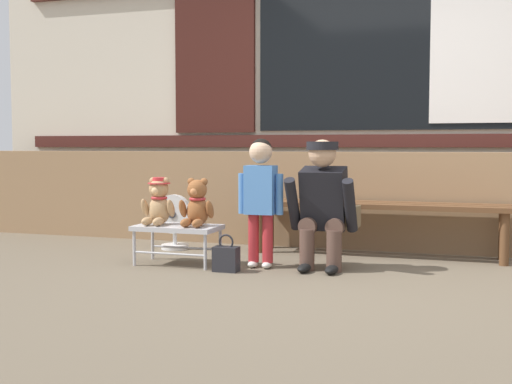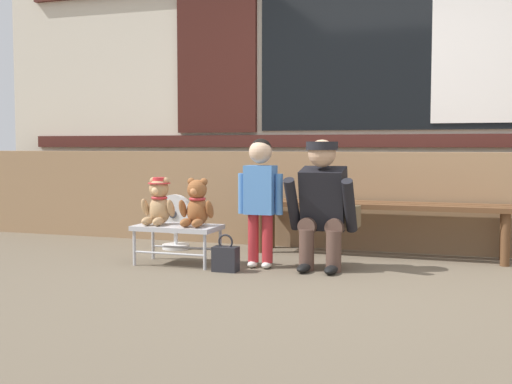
{
  "view_description": "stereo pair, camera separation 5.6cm",
  "coord_description": "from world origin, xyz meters",
  "px_view_note": "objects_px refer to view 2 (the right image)",
  "views": [
    {
      "loc": [
        0.81,
        -4.35,
        0.91
      ],
      "look_at": [
        -0.79,
        0.44,
        0.55
      ],
      "focal_mm": 46.25,
      "sensor_mm": 36.0,
      "label": 1
    },
    {
      "loc": [
        0.86,
        -4.33,
        0.91
      ],
      "look_at": [
        -0.79,
        0.44,
        0.55
      ],
      "focal_mm": 46.25,
      "sensor_mm": 36.0,
      "label": 2
    }
  ],
  "objects_px": {
    "wooden_bench_long": "(379,211)",
    "floor_fan": "(175,222)",
    "small_display_bench": "(178,230)",
    "child_standing": "(260,188)",
    "teddy_bear_with_hat": "(159,202)",
    "adult_crouching": "(324,204)",
    "handbag_on_ground": "(226,258)",
    "teddy_bear_plain": "(197,204)"
  },
  "relations": [
    {
      "from": "teddy_bear_with_hat",
      "to": "child_standing",
      "type": "bearing_deg",
      "value": 5.4
    },
    {
      "from": "wooden_bench_long",
      "to": "teddy_bear_with_hat",
      "type": "relative_size",
      "value": 5.78
    },
    {
      "from": "wooden_bench_long",
      "to": "adult_crouching",
      "type": "bearing_deg",
      "value": -112.35
    },
    {
      "from": "handbag_on_ground",
      "to": "floor_fan",
      "type": "height_order",
      "value": "floor_fan"
    },
    {
      "from": "child_standing",
      "to": "teddy_bear_with_hat",
      "type": "bearing_deg",
      "value": -174.6
    },
    {
      "from": "teddy_bear_with_hat",
      "to": "adult_crouching",
      "type": "xyz_separation_m",
      "value": [
        1.26,
        0.16,
        0.01
      ]
    },
    {
      "from": "adult_crouching",
      "to": "wooden_bench_long",
      "type": "bearing_deg",
      "value": 67.65
    },
    {
      "from": "small_display_bench",
      "to": "teddy_bear_plain",
      "type": "xyz_separation_m",
      "value": [
        0.16,
        0.0,
        0.2
      ]
    },
    {
      "from": "adult_crouching",
      "to": "handbag_on_ground",
      "type": "distance_m",
      "value": 0.82
    },
    {
      "from": "teddy_bear_with_hat",
      "to": "floor_fan",
      "type": "relative_size",
      "value": 0.76
    },
    {
      "from": "floor_fan",
      "to": "adult_crouching",
      "type": "bearing_deg",
      "value": -19.0
    },
    {
      "from": "small_display_bench",
      "to": "adult_crouching",
      "type": "relative_size",
      "value": 0.67
    },
    {
      "from": "small_display_bench",
      "to": "handbag_on_ground",
      "type": "xyz_separation_m",
      "value": [
        0.45,
        -0.15,
        -0.17
      ]
    },
    {
      "from": "teddy_bear_plain",
      "to": "adult_crouching",
      "type": "bearing_deg",
      "value": 9.72
    },
    {
      "from": "handbag_on_ground",
      "to": "floor_fan",
      "type": "distance_m",
      "value": 1.15
    },
    {
      "from": "teddy_bear_plain",
      "to": "adult_crouching",
      "type": "distance_m",
      "value": 0.96
    },
    {
      "from": "wooden_bench_long",
      "to": "handbag_on_ground",
      "type": "distance_m",
      "value": 1.42
    },
    {
      "from": "floor_fan",
      "to": "child_standing",
      "type": "bearing_deg",
      "value": -30.65
    },
    {
      "from": "handbag_on_ground",
      "to": "child_standing",
      "type": "bearing_deg",
      "value": 50.71
    },
    {
      "from": "child_standing",
      "to": "adult_crouching",
      "type": "relative_size",
      "value": 1.01
    },
    {
      "from": "adult_crouching",
      "to": "floor_fan",
      "type": "bearing_deg",
      "value": 161.0
    },
    {
      "from": "wooden_bench_long",
      "to": "teddy_bear_plain",
      "type": "bearing_deg",
      "value": -144.86
    },
    {
      "from": "wooden_bench_long",
      "to": "small_display_bench",
      "type": "relative_size",
      "value": 3.28
    },
    {
      "from": "teddy_bear_with_hat",
      "to": "handbag_on_ground",
      "type": "relative_size",
      "value": 1.34
    },
    {
      "from": "teddy_bear_plain",
      "to": "child_standing",
      "type": "height_order",
      "value": "child_standing"
    },
    {
      "from": "small_display_bench",
      "to": "teddy_bear_with_hat",
      "type": "relative_size",
      "value": 1.76
    },
    {
      "from": "child_standing",
      "to": "floor_fan",
      "type": "xyz_separation_m",
      "value": [
        -0.99,
        0.58,
        -0.35
      ]
    },
    {
      "from": "small_display_bench",
      "to": "handbag_on_ground",
      "type": "distance_m",
      "value": 0.51
    },
    {
      "from": "wooden_bench_long",
      "to": "child_standing",
      "type": "distance_m",
      "value": 1.12
    },
    {
      "from": "small_display_bench",
      "to": "teddy_bear_plain",
      "type": "relative_size",
      "value": 1.76
    },
    {
      "from": "teddy_bear_with_hat",
      "to": "adult_crouching",
      "type": "bearing_deg",
      "value": 7.26
    },
    {
      "from": "small_display_bench",
      "to": "floor_fan",
      "type": "height_order",
      "value": "floor_fan"
    },
    {
      "from": "wooden_bench_long",
      "to": "adult_crouching",
      "type": "xyz_separation_m",
      "value": [
        -0.29,
        -0.71,
        0.11
      ]
    },
    {
      "from": "wooden_bench_long",
      "to": "floor_fan",
      "type": "distance_m",
      "value": 1.76
    },
    {
      "from": "small_display_bench",
      "to": "adult_crouching",
      "type": "height_order",
      "value": "adult_crouching"
    },
    {
      "from": "wooden_bench_long",
      "to": "teddy_bear_with_hat",
      "type": "height_order",
      "value": "teddy_bear_with_hat"
    },
    {
      "from": "teddy_bear_with_hat",
      "to": "floor_fan",
      "type": "height_order",
      "value": "teddy_bear_with_hat"
    },
    {
      "from": "child_standing",
      "to": "small_display_bench",
      "type": "bearing_deg",
      "value": -173.07
    },
    {
      "from": "handbag_on_ground",
      "to": "teddy_bear_with_hat",
      "type": "bearing_deg",
      "value": 165.97
    },
    {
      "from": "wooden_bench_long",
      "to": "floor_fan",
      "type": "bearing_deg",
      "value": -173.17
    },
    {
      "from": "wooden_bench_long",
      "to": "small_display_bench",
      "type": "distance_m",
      "value": 1.65
    },
    {
      "from": "floor_fan",
      "to": "teddy_bear_plain",
      "type": "bearing_deg",
      "value": -52.59
    }
  ]
}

